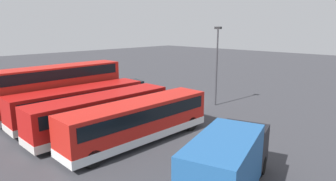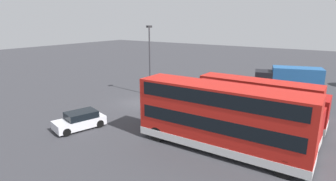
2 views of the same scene
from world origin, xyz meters
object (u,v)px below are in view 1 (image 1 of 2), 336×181
bus_single_deck_third (80,103)px  bus_single_deck_near_end (139,120)px  box_truck_blue (229,162)px  car_hatchback_silver (134,86)px  lamp_post_tall (217,60)px  bus_single_deck_second (102,112)px  bus_double_decker_fourth (60,88)px

bus_single_deck_third → bus_single_deck_near_end: bearing=-175.7°
bus_single_deck_near_end → box_truck_blue: (-8.19, 1.36, 0.08)m
box_truck_blue → car_hatchback_silver: (21.45, -11.76, -1.01)m
lamp_post_tall → bus_single_deck_near_end: bearing=98.7°
bus_single_deck_near_end → box_truck_blue: bearing=170.6°
box_truck_blue → lamp_post_tall: size_ratio=0.98×
bus_single_deck_third → box_truck_blue: box_truck_blue is taller
bus_single_deck_second → car_hatchback_silver: size_ratio=2.66×
bus_double_decker_fourth → box_truck_blue: bus_double_decker_fourth is taller
bus_single_deck_second → car_hatchback_silver: bus_single_deck_second is taller
bus_single_deck_third → car_hatchback_silver: (6.03, -10.94, -0.92)m
bus_single_deck_second → bus_single_deck_third: 3.74m
bus_single_deck_near_end → lamp_post_tall: size_ratio=1.45×
lamp_post_tall → bus_single_deck_third: bearing=66.7°
bus_single_deck_second → bus_single_deck_near_end: bearing=-168.0°
bus_single_deck_near_end → box_truck_blue: 8.31m
bus_single_deck_near_end → bus_single_deck_third: 7.24m
bus_single_deck_second → bus_single_deck_third: size_ratio=0.98×
bus_single_deck_third → bus_double_decker_fourth: bus_double_decker_fourth is taller
bus_single_deck_near_end → bus_double_decker_fourth: 10.53m
bus_single_deck_third → box_truck_blue: (-15.42, 0.82, 0.08)m
bus_single_deck_second → box_truck_blue: size_ratio=1.45×
bus_single_deck_second → lamp_post_tall: 13.22m
car_hatchback_silver → bus_single_deck_third: bearing=118.9°
bus_single_deck_second → box_truck_blue: (-11.69, 0.61, 0.08)m
car_hatchback_silver → box_truck_blue: bearing=151.3°
bus_single_deck_third → lamp_post_tall: 13.99m
bus_single_deck_near_end → car_hatchback_silver: bus_single_deck_near_end is taller
bus_double_decker_fourth → car_hatchback_silver: bus_double_decker_fourth is taller
bus_single_deck_near_end → bus_double_decker_fourth: size_ratio=1.00×
bus_single_deck_near_end → bus_single_deck_third: (7.22, 0.54, -0.00)m
bus_single_deck_third → lamp_post_tall: lamp_post_tall is taller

